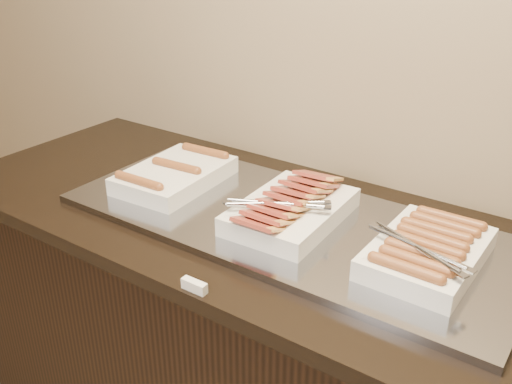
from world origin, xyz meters
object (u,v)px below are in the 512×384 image
warming_tray (287,222)px  dish_center (290,209)px  counter (280,357)px  dish_right (427,251)px  dish_left (175,175)px

warming_tray → dish_center: bearing=-18.3°
counter → dish_center: 0.50m
dish_right → dish_center: bearing=-179.4°
dish_center → dish_right: size_ratio=1.13×
counter → dish_center: size_ratio=5.54×
dish_right → dish_left: bearing=-179.6°
dish_center → dish_right: bearing=-2.3°
counter → dish_center: bearing=-10.8°
counter → dish_right: size_ratio=6.25×
dish_left → warming_tray: bearing=-3.3°
dish_left → dish_right: size_ratio=1.05×
counter → warming_tray: bearing=0.0°
dish_center → counter: bearing=166.9°
counter → dish_right: dish_right is taller
dish_right → counter: bearing=-180.0°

